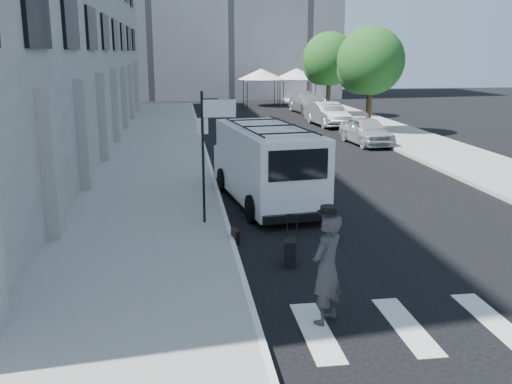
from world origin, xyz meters
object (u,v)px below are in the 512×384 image
object	(u,v)px
briefcase	(235,236)
parked_car_a	(366,131)
parked_car_c	(309,103)
suitcase	(291,252)
businessman	(327,269)
cargo_van	(266,164)
parked_car_b	(328,114)

from	to	relation	value
briefcase	parked_car_a	size ratio (longest dim) A/B	0.11
parked_car_a	parked_car_c	size ratio (longest dim) A/B	0.78
suitcase	businessman	bearing A→B (deg)	-71.16
suitcase	parked_car_c	bearing A→B (deg)	93.68
briefcase	cargo_van	xyz separation A→B (m)	(1.35, 3.87, 1.05)
parked_car_a	parked_car_c	xyz separation A→B (m)	(0.53, 15.44, 0.06)
suitcase	parked_car_b	xyz separation A→B (m)	(7.06, 23.73, 0.45)
parked_car_c	parked_car_a	bearing A→B (deg)	-97.59
businessman	briefcase	size ratio (longest dim) A/B	4.54
businessman	parked_car_c	xyz separation A→B (m)	(7.56, 34.39, -0.23)
briefcase	suitcase	xyz separation A→B (m)	(1.06, -1.72, 0.13)
cargo_van	parked_car_c	bearing A→B (deg)	66.33
suitcase	parked_car_a	size ratio (longest dim) A/B	0.27
cargo_van	suitcase	bearing A→B (deg)	-100.83
cargo_van	parked_car_b	world-z (taller)	cargo_van
cargo_van	parked_car_c	world-z (taller)	cargo_van
parked_car_a	cargo_van	bearing A→B (deg)	-128.00
briefcase	parked_car_c	world-z (taller)	parked_car_c
parked_car_a	parked_car_c	world-z (taller)	parked_car_c
suitcase	parked_car_b	size ratio (longest dim) A/B	0.25
cargo_van	parked_car_a	size ratio (longest dim) A/B	1.56
businessman	cargo_van	xyz separation A→B (m)	(0.21, 8.35, 0.22)
suitcase	parked_car_a	distance (m)	17.67
businessman	parked_car_c	distance (m)	35.21
briefcase	parked_car_b	world-z (taller)	parked_car_b
briefcase	parked_car_c	bearing A→B (deg)	64.30
parked_car_a	parked_car_b	size ratio (longest dim) A/B	0.91
briefcase	cargo_van	bearing A→B (deg)	61.29
businessman	parked_car_a	world-z (taller)	businessman
cargo_van	parked_car_a	bearing A→B (deg)	49.33
parked_car_a	parked_car_c	bearing A→B (deg)	82.81
suitcase	cargo_van	world-z (taller)	cargo_van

